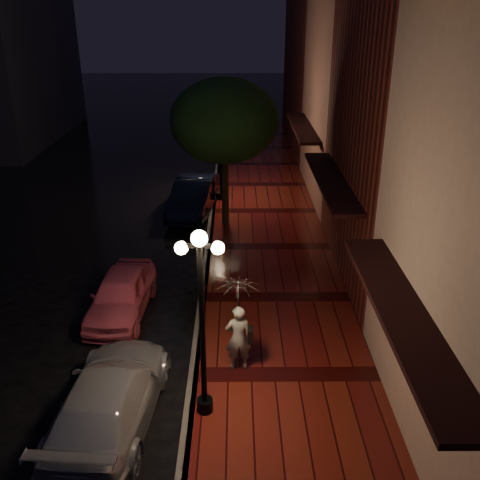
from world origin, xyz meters
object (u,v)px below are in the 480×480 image
(woman_with_umbrella, at_px, (238,311))
(parking_meter, at_px, (204,300))
(silver_car, at_px, (110,398))
(street_tree, at_px, (225,123))
(streetlamp_far, at_px, (221,147))
(navy_car, at_px, (194,196))
(pink_car, at_px, (121,294))
(streetlamp_near, at_px, (202,315))

(woman_with_umbrella, height_order, parking_meter, woman_with_umbrella)
(silver_car, bearing_deg, woman_with_umbrella, -142.84)
(street_tree, xyz_separation_m, woman_with_umbrella, (0.49, -9.46, -2.49))
(streetlamp_far, relative_size, parking_meter, 3.17)
(woman_with_umbrella, relative_size, parking_meter, 1.78)
(streetlamp_far, xyz_separation_m, woman_with_umbrella, (0.75, -12.46, -0.85))
(streetlamp_far, relative_size, silver_car, 0.91)
(silver_car, xyz_separation_m, woman_with_umbrella, (2.75, 1.76, 1.07))
(street_tree, bearing_deg, woman_with_umbrella, -87.05)
(streetlamp_far, bearing_deg, navy_car, -131.22)
(streetlamp_far, distance_m, pink_car, 10.22)
(streetlamp_near, relative_size, streetlamp_far, 1.00)
(street_tree, relative_size, woman_with_umbrella, 2.39)
(streetlamp_near, bearing_deg, streetlamp_far, 90.00)
(pink_car, bearing_deg, woman_with_umbrella, -35.82)
(pink_car, relative_size, parking_meter, 2.78)
(streetlamp_far, xyz_separation_m, navy_car, (-1.16, -1.33, -1.85))
(pink_car, height_order, parking_meter, parking_meter)
(navy_car, bearing_deg, silver_car, -86.35)
(streetlamp_near, height_order, pink_car, streetlamp_near)
(streetlamp_near, bearing_deg, silver_car, -173.49)
(streetlamp_far, relative_size, pink_car, 1.14)
(silver_car, bearing_deg, street_tree, -96.95)
(woman_with_umbrella, distance_m, parking_meter, 2.23)
(pink_car, distance_m, navy_car, 8.48)
(street_tree, bearing_deg, parking_meter, -93.46)
(pink_car, bearing_deg, navy_car, 83.35)
(streetlamp_far, xyz_separation_m, parking_meter, (-0.20, -10.60, -1.63))
(street_tree, height_order, parking_meter, street_tree)
(pink_car, xyz_separation_m, navy_car, (1.50, 8.35, 0.11))
(pink_car, relative_size, silver_car, 0.80)
(pink_car, bearing_deg, silver_car, -78.29)
(streetlamp_far, distance_m, street_tree, 3.44)
(street_tree, xyz_separation_m, navy_car, (-1.42, 1.68, -3.49))
(navy_car, bearing_deg, streetlamp_far, 56.15)
(streetlamp_near, height_order, navy_car, streetlamp_near)
(street_tree, relative_size, pink_car, 1.53)
(streetlamp_far, distance_m, silver_car, 14.50)
(streetlamp_near, xyz_separation_m, woman_with_umbrella, (0.75, 1.54, -0.85))
(streetlamp_near, relative_size, woman_with_umbrella, 1.78)
(streetlamp_near, xyz_separation_m, parking_meter, (-0.20, 3.40, -1.63))
(streetlamp_far, bearing_deg, woman_with_umbrella, -86.58)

